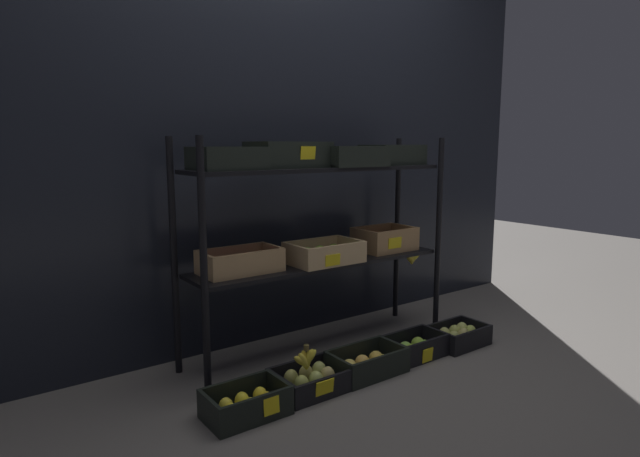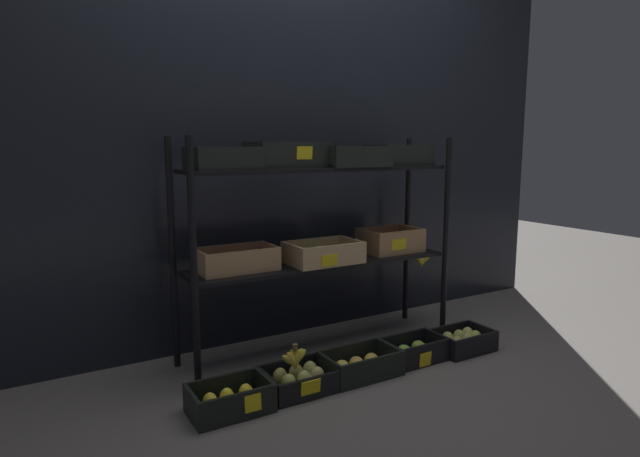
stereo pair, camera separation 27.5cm
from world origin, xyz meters
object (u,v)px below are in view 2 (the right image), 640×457
display_rack (321,211)px  crate_ground_pear (300,379)px  crate_ground_rightmost_pear (462,341)px  crate_ground_apple_gold (360,366)px  crate_ground_lemon (230,401)px  crate_ground_apple_green (414,351)px  banana_bunch_loose (295,358)px

display_rack → crate_ground_pear: 0.86m
crate_ground_pear → display_rack: bearing=48.4°
crate_ground_rightmost_pear → crate_ground_apple_gold: bearing=178.7°
crate_ground_lemon → crate_ground_pear: size_ratio=1.02×
crate_ground_pear → crate_ground_apple_green: crate_ground_apple_green is taller
crate_ground_apple_green → crate_ground_pear: bearing=179.5°
crate_ground_lemon → crate_ground_apple_green: size_ratio=1.03×
display_rack → crate_ground_lemon: size_ratio=4.77×
crate_ground_lemon → crate_ground_rightmost_pear: (1.31, -0.00, 0.00)m
crate_ground_lemon → crate_ground_apple_green: crate_ground_lemon is taller
display_rack → crate_ground_lemon: (-0.67, -0.40, -0.70)m
crate_ground_lemon → crate_ground_apple_green: (1.00, 0.03, -0.00)m
banana_bunch_loose → crate_ground_pear: bearing=2.1°
crate_ground_lemon → crate_ground_apple_gold: size_ratio=0.91×
display_rack → crate_ground_rightmost_pear: (0.65, -0.40, -0.70)m
display_rack → crate_ground_apple_gold: 0.80m
display_rack → crate_ground_apple_gold: bearing=-91.0°
crate_ground_pear → banana_bunch_loose: bearing=-177.9°
crate_ground_apple_green → crate_ground_apple_gold: bearing=-178.0°
display_rack → crate_ground_rightmost_pear: display_rack is taller
crate_ground_lemon → crate_ground_rightmost_pear: bearing=-0.0°
crate_ground_pear → crate_ground_rightmost_pear: size_ratio=1.03×
crate_ground_apple_green → crate_ground_rightmost_pear: bearing=-4.8°
crate_ground_lemon → banana_bunch_loose: (0.32, 0.03, 0.10)m
crate_ground_lemon → crate_ground_rightmost_pear: size_ratio=1.05×
crate_ground_apple_gold → crate_ground_apple_green: (0.34, 0.01, -0.00)m
crate_ground_lemon → crate_ground_apple_green: bearing=1.5°
crate_ground_apple_gold → banana_bunch_loose: 0.36m
crate_ground_pear → crate_ground_rightmost_pear: crate_ground_rightmost_pear is taller
display_rack → crate_ground_rightmost_pear: bearing=-31.6°
crate_ground_rightmost_pear → banana_bunch_loose: size_ratio=2.22×
display_rack → crate_ground_lemon: display_rack is taller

